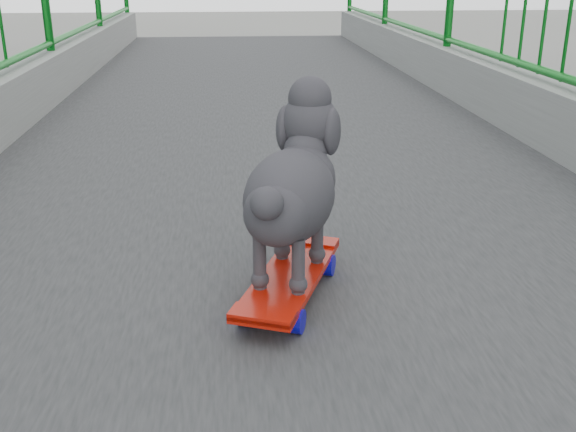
# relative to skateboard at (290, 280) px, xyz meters

# --- Properties ---
(skateboard) EXTENTS (0.34, 0.56, 0.07)m
(skateboard) POSITION_rel_skateboard_xyz_m (0.00, 0.00, 0.00)
(skateboard) COLOR red
(skateboard) RESTS_ON footbridge
(poodle) EXTENTS (0.34, 0.51, 0.45)m
(poodle) POSITION_rel_skateboard_xyz_m (0.01, 0.03, 0.26)
(poodle) COLOR #29262B
(poodle) RESTS_ON skateboard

